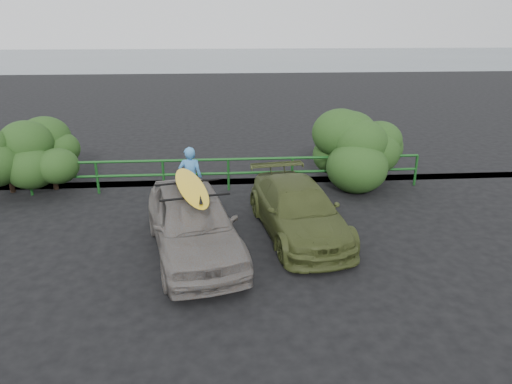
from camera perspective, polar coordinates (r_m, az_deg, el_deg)
ground at (r=9.88m, az=-8.74°, el=-9.93°), size 80.00×80.00×0.00m
ocean at (r=68.68m, az=-5.22°, el=16.26°), size 200.00×200.00×0.00m
guardrail at (r=14.24m, az=-7.49°, el=2.13°), size 14.00×0.08×1.04m
shrub_left at (r=15.51m, az=-25.53°, el=3.67°), size 3.20×2.40×2.00m
shrub_right at (r=15.11m, az=11.86°, el=5.21°), size 3.20×2.40×2.19m
sedan at (r=10.31m, az=-7.88°, el=-3.77°), size 2.74×4.75×1.52m
olive_vehicle at (r=11.27m, az=5.29°, el=-2.19°), size 2.39×4.58×1.27m
man at (r=12.83m, az=-8.18°, el=1.76°), size 0.66×0.45×1.78m
roof_rack at (r=10.01m, az=-8.10°, el=0.33°), size 1.67×1.34×0.05m
surfboard at (r=9.99m, az=-8.11°, el=0.68°), size 1.17×2.82×0.08m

